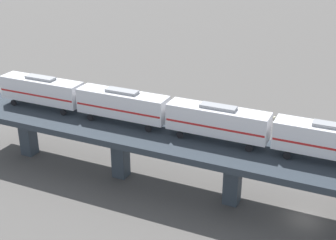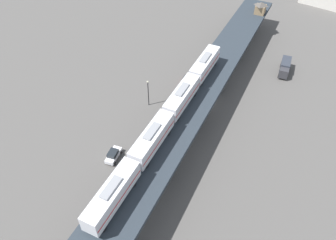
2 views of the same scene
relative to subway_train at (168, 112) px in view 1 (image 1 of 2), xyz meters
name	(u,v)px [view 1 (image 1 of 2)]	position (x,y,z in m)	size (l,w,h in m)	color
ground_plane	(304,220)	(-0.86, 17.45, -9.53)	(400.00, 400.00, 0.00)	#514F4C
elevated_viaduct	(309,173)	(-0.84, 17.29, -3.51)	(20.23, 92.31, 6.99)	#283039
subway_train	(168,112)	(0.00, 0.00, 0.00)	(9.23, 49.74, 4.45)	silver
street_car_white	(153,137)	(-7.95, -7.67, -8.60)	(2.83, 4.71, 1.89)	silver
street_lamp	(273,136)	(-11.57, 9.44, -5.43)	(0.44, 0.44, 6.94)	black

